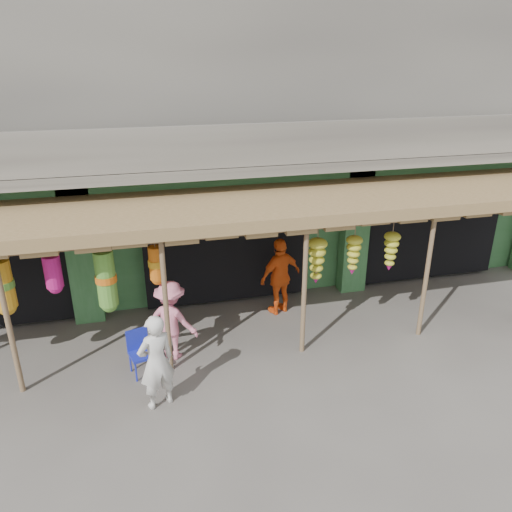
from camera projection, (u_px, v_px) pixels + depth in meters
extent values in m
plane|color=#514C47|center=(249.00, 352.00, 9.56)|extent=(80.00, 80.00, 0.00)
cube|color=gray|center=(200.00, 65.00, 12.10)|extent=(16.00, 6.00, 4.00)
cube|color=#2D6033|center=(205.00, 202.00, 13.59)|extent=(16.00, 5.70, 3.00)
cube|color=gray|center=(229.00, 168.00, 9.80)|extent=(16.00, 0.90, 0.22)
cube|color=gray|center=(232.00, 146.00, 9.25)|extent=(16.00, 0.10, 0.80)
cube|color=#2D6033|center=(225.00, 181.00, 10.29)|extent=(16.00, 0.35, 0.35)
cube|color=black|center=(219.00, 234.00, 11.72)|extent=(3.60, 2.00, 2.50)
cube|color=black|center=(410.00, 217.00, 12.84)|extent=(3.60, 2.00, 2.50)
cube|color=#2D6033|center=(82.00, 255.00, 10.14)|extent=(0.60, 0.35, 3.00)
cube|color=#2D6033|center=(355.00, 230.00, 11.48)|extent=(0.60, 0.35, 3.00)
cylinder|color=brown|center=(8.00, 324.00, 7.98)|extent=(0.09, 0.09, 2.60)
cylinder|color=brown|center=(166.00, 306.00, 8.54)|extent=(0.09, 0.09, 2.60)
cylinder|color=brown|center=(304.00, 290.00, 9.10)|extent=(0.09, 0.09, 2.60)
cylinder|color=brown|center=(426.00, 276.00, 9.66)|extent=(0.09, 0.09, 2.60)
cylinder|color=brown|center=(236.00, 234.00, 8.36)|extent=(12.90, 0.08, 0.08)
cylinder|color=brown|center=(67.00, 249.00, 8.16)|extent=(5.50, 0.06, 0.06)
cube|color=brown|center=(237.00, 204.00, 9.33)|extent=(14.00, 2.70, 0.22)
cylinder|color=#1924A6|center=(136.00, 372.00, 8.65)|extent=(0.03, 0.03, 0.37)
cylinder|color=#1924A6|center=(155.00, 367.00, 8.80)|extent=(0.03, 0.03, 0.37)
cylinder|color=#1924A6|center=(131.00, 363.00, 8.92)|extent=(0.03, 0.03, 0.37)
cylinder|color=#1924A6|center=(148.00, 357.00, 9.07)|extent=(0.03, 0.03, 0.37)
cube|color=#1924A6|center=(141.00, 355.00, 8.78)|extent=(0.48, 0.48, 0.05)
cube|color=#1924A6|center=(137.00, 339.00, 8.85)|extent=(0.38, 0.14, 0.42)
imported|color=silver|center=(156.00, 362.00, 7.84)|extent=(0.70, 0.59, 1.64)
imported|color=#E75415|center=(280.00, 276.00, 10.70)|extent=(1.09, 0.75, 1.72)
imported|color=pink|center=(171.00, 320.00, 9.14)|extent=(1.15, 1.01, 1.54)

